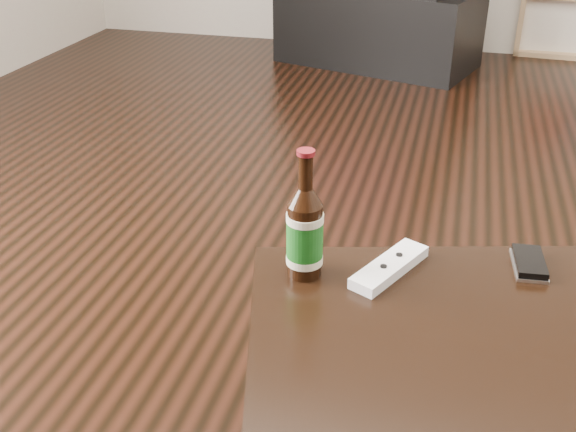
% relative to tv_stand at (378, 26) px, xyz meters
% --- Properties ---
extents(floor, '(5.00, 6.00, 0.01)m').
position_rel_tv_stand_xyz_m(floor, '(0.57, -2.58, -0.22)').
color(floor, black).
rests_on(floor, ground).
extents(tv_stand, '(1.17, 0.82, 0.42)m').
position_rel_tv_stand_xyz_m(tv_stand, '(0.00, 0.00, 0.00)').
color(tv_stand, black).
rests_on(tv_stand, floor).
extents(beer_bottle, '(0.07, 0.07, 0.24)m').
position_rel_tv_stand_xyz_m(beer_bottle, '(0.25, -2.85, 0.27)').
color(beer_bottle, black).
rests_on(beer_bottle, coffee_table).
extents(phone, '(0.06, 0.11, 0.02)m').
position_rel_tv_stand_xyz_m(phone, '(0.63, -2.73, 0.20)').
color(phone, silver).
rests_on(phone, coffee_table).
extents(remote, '(0.13, 0.19, 0.02)m').
position_rel_tv_stand_xyz_m(remote, '(0.39, -2.80, 0.20)').
color(remote, white).
rests_on(remote, coffee_table).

